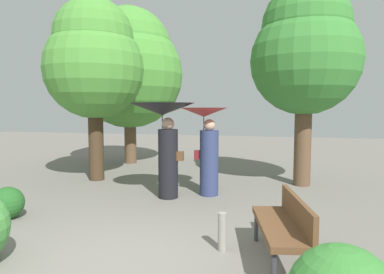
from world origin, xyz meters
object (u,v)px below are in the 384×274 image
park_bench (284,222)px  tree_near_right (305,50)px  person_right (207,138)px  path_marker_post (222,232)px  person_left (164,128)px  tree_near_left (94,60)px  tree_mid_left (129,67)px

park_bench → tree_near_right: tree_near_right is taller
person_right → park_bench: 3.52m
person_right → path_marker_post: size_ratio=3.70×
person_left → tree_near_left: bearing=62.9°
tree_near_right → person_left: bearing=-147.3°
person_right → tree_near_left: size_ratio=0.41×
tree_near_left → tree_near_right: bearing=6.8°
person_left → tree_mid_left: size_ratio=0.38×
person_left → tree_near_right: tree_near_right is taller
tree_near_left → tree_near_right: 5.41m
path_marker_post → park_bench: bearing=-10.6°
tree_near_right → path_marker_post: tree_near_right is taller
park_bench → tree_mid_left: size_ratio=0.29×
park_bench → tree_near_left: bearing=-139.8°
tree_mid_left → person_right: bearing=-46.9°
person_right → tree_near_right: (2.16, 1.50, 2.09)m
tree_near_left → tree_near_right: (5.37, 0.64, 0.14)m
person_left → path_marker_post: 3.22m
park_bench → tree_mid_left: tree_mid_left is taller
person_right → tree_near_left: (-3.21, 0.87, 1.95)m
person_left → tree_near_left: tree_near_left is taller
tree_near_right → tree_mid_left: (-5.64, 2.22, 0.02)m
person_right → tree_near_right: size_ratio=0.39×
tree_mid_left → park_bench: bearing=-53.1°
park_bench → tree_mid_left: (-5.08, 6.77, 2.87)m
tree_near_left → tree_mid_left: 2.87m
person_left → path_marker_post: person_left is taller
tree_near_right → tree_mid_left: 6.06m
park_bench → tree_near_left: 6.76m
person_right → park_bench: (1.60, -3.04, -0.76)m
park_bench → tree_near_right: bearing=162.3°
tree_near_left → path_marker_post: bearing=-43.2°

